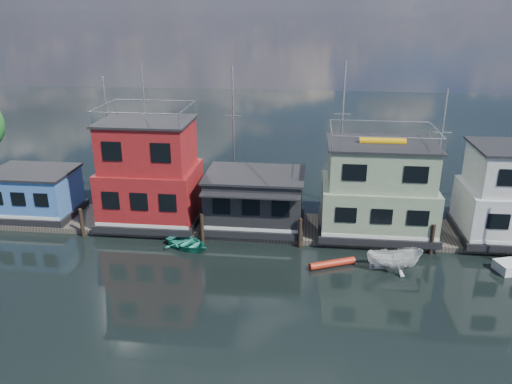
# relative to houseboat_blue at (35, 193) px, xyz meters

# --- Properties ---
(ground) EXTENTS (160.00, 160.00, 0.00)m
(ground) POSITION_rel_houseboat_blue_xyz_m (18.00, -12.00, -2.21)
(ground) COLOR black
(ground) RESTS_ON ground
(dock) EXTENTS (48.00, 5.00, 0.40)m
(dock) POSITION_rel_houseboat_blue_xyz_m (18.00, 0.00, -2.01)
(dock) COLOR #595147
(dock) RESTS_ON ground
(houseboat_blue) EXTENTS (6.40, 4.90, 3.66)m
(houseboat_blue) POSITION_rel_houseboat_blue_xyz_m (0.00, 0.00, 0.00)
(houseboat_blue) COLOR black
(houseboat_blue) RESTS_ON dock
(houseboat_red) EXTENTS (7.40, 5.90, 11.86)m
(houseboat_red) POSITION_rel_houseboat_blue_xyz_m (9.50, 0.00, 1.90)
(houseboat_red) COLOR black
(houseboat_red) RESTS_ON dock
(houseboat_dark) EXTENTS (7.40, 6.10, 4.06)m
(houseboat_dark) POSITION_rel_houseboat_blue_xyz_m (17.50, -0.02, 0.21)
(houseboat_dark) COLOR black
(houseboat_dark) RESTS_ON dock
(houseboat_green) EXTENTS (8.40, 5.90, 7.03)m
(houseboat_green) POSITION_rel_houseboat_blue_xyz_m (26.50, 0.00, 1.34)
(houseboat_green) COLOR black
(houseboat_green) RESTS_ON dock
(pilings) EXTENTS (42.28, 0.28, 2.20)m
(pilings) POSITION_rel_houseboat_blue_xyz_m (17.67, -2.80, -1.11)
(pilings) COLOR #2D2116
(pilings) RESTS_ON ground
(background_masts) EXTENTS (36.40, 0.16, 12.00)m
(background_masts) POSITION_rel_houseboat_blue_xyz_m (22.76, 6.00, 3.35)
(background_masts) COLOR silver
(background_masts) RESTS_ON ground
(motorboat) EXTENTS (3.77, 1.80, 1.40)m
(motorboat) POSITION_rel_houseboat_blue_xyz_m (27.15, -5.27, -1.50)
(motorboat) COLOR white
(motorboat) RESTS_ON ground
(dinghy_teal) EXTENTS (4.16, 3.75, 0.71)m
(dinghy_teal) POSITION_rel_houseboat_blue_xyz_m (13.15, -3.77, -1.85)
(dinghy_teal) COLOR teal
(dinghy_teal) RESTS_ON ground
(red_kayak) EXTENTS (3.10, 1.72, 0.47)m
(red_kayak) POSITION_rel_houseboat_blue_xyz_m (23.21, -5.38, -1.97)
(red_kayak) COLOR #B62613
(red_kayak) RESTS_ON ground
(dinghy_white) EXTENTS (2.70, 2.49, 1.19)m
(dinghy_white) POSITION_rel_houseboat_blue_xyz_m (27.19, -5.44, -1.61)
(dinghy_white) COLOR silver
(dinghy_white) RESTS_ON ground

